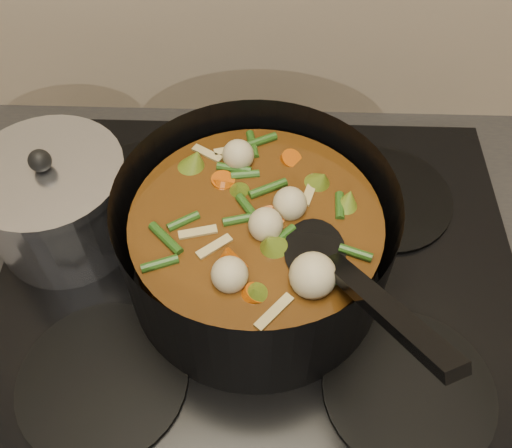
{
  "coord_description": "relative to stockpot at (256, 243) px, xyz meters",
  "views": [
    {
      "loc": [
        0.01,
        1.57,
        1.51
      ],
      "look_at": [
        -0.0,
        1.94,
        1.03
      ],
      "focal_mm": 40.0,
      "sensor_mm": 36.0,
      "label": 1
    }
  ],
  "objects": [
    {
      "name": "counter",
      "position": [
        0.0,
        -0.0,
        -0.54
      ],
      "size": [
        2.64,
        0.64,
        0.91
      ],
      "color": "brown",
      "rests_on": "ground"
    },
    {
      "name": "stovetop",
      "position": [
        0.0,
        -0.0,
        -0.08
      ],
      "size": [
        0.62,
        0.54,
        0.03
      ],
      "color": "black",
      "rests_on": "counter"
    },
    {
      "name": "stockpot",
      "position": [
        0.0,
        0.0,
        0.0
      ],
      "size": [
        0.35,
        0.39,
        0.22
      ],
      "rotation": [
        0.0,
        0.0,
        0.23
      ],
      "color": "black",
      "rests_on": "stovetop"
    },
    {
      "name": "saucepan",
      "position": [
        -0.24,
        0.06,
        -0.01
      ],
      "size": [
        0.17,
        0.17,
        0.14
      ],
      "rotation": [
        0.0,
        0.0,
        -0.2
      ],
      "color": "silver",
      "rests_on": "stovetop"
    }
  ]
}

